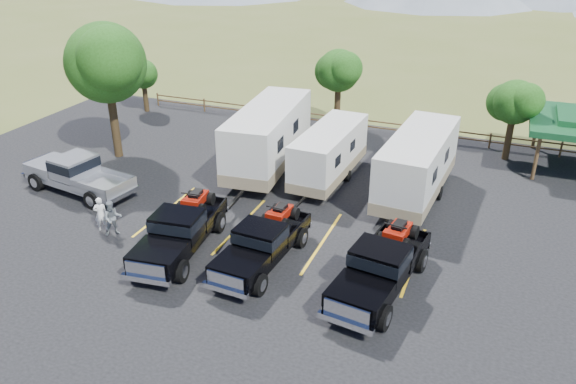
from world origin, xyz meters
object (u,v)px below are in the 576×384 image
at_px(rig_center, 263,242).
at_px(pickup_silver, 78,174).
at_px(trailer_center, 329,154).
at_px(person_b, 113,218).
at_px(tree_big_nw, 106,63).
at_px(rig_right, 382,265).
at_px(trailer_left, 268,138).
at_px(rig_left, 181,229).
at_px(person_a, 101,214).
at_px(trailer_right, 417,166).

bearing_deg(rig_center, pickup_silver, 171.19).
height_order(trailer_center, person_b, trailer_center).
bearing_deg(person_b, tree_big_nw, 85.07).
relative_size(rig_right, trailer_left, 0.64).
height_order(rig_right, pickup_silver, rig_right).
bearing_deg(trailer_left, pickup_silver, -146.61).
height_order(trailer_left, trailer_center, trailer_left).
relative_size(tree_big_nw, rig_right, 1.19).
xyz_separation_m(rig_left, person_a, (-4.25, 0.12, -0.18)).
bearing_deg(pickup_silver, trailer_center, 127.28).
bearing_deg(rig_right, trailer_left, 141.62).
bearing_deg(tree_big_nw, trailer_center, 5.87).
distance_m(rig_right, pickup_silver, 16.56).
bearing_deg(trailer_left, rig_left, -95.35).
bearing_deg(rig_left, pickup_silver, 152.91).
xyz_separation_m(trailer_right, person_b, (-11.79, -8.72, -0.92)).
bearing_deg(trailer_center, trailer_right, -2.60).
bearing_deg(trailer_right, rig_left, -129.58).
height_order(rig_left, rig_right, rig_right).
bearing_deg(person_b, trailer_left, 28.43).
xyz_separation_m(tree_big_nw, rig_center, (12.79, -7.43, -4.60)).
bearing_deg(rig_left, trailer_left, 83.36).
bearing_deg(pickup_silver, rig_left, 78.39).
xyz_separation_m(trailer_left, person_b, (-3.51, -9.28, -1.06)).
bearing_deg(rig_right, trailer_right, 99.26).
xyz_separation_m(rig_center, trailer_left, (-3.60, 8.87, 0.93)).
xyz_separation_m(rig_center, trailer_center, (-0.03, 8.74, 0.55)).
xyz_separation_m(rig_right, trailer_center, (-4.90, 8.75, 0.48)).
bearing_deg(trailer_left, trailer_right, -9.14).
distance_m(rig_center, trailer_center, 8.76).
bearing_deg(trailer_center, rig_center, -87.24).
xyz_separation_m(rig_left, person_b, (-3.50, -0.01, -0.19)).
xyz_separation_m(trailer_center, trailer_right, (4.71, -0.43, 0.23)).
height_order(tree_big_nw, trailer_center, tree_big_nw).
relative_size(trailer_center, person_b, 5.05).
height_order(rig_left, person_b, rig_left).
relative_size(person_a, person_b, 1.00).
distance_m(pickup_silver, person_b, 5.29).
distance_m(rig_left, trailer_center, 9.83).
bearing_deg(trailer_right, tree_big_nw, -173.10).
distance_m(tree_big_nw, trailer_right, 17.91).
bearing_deg(trailer_center, tree_big_nw, -171.56).
relative_size(rig_right, trailer_center, 0.80).
bearing_deg(person_b, rig_right, -38.96).
bearing_deg(tree_big_nw, pickup_silver, -75.10).
xyz_separation_m(trailer_right, person_a, (-12.55, -8.59, -0.92)).
relative_size(tree_big_nw, rig_left, 1.21).
xyz_separation_m(tree_big_nw, person_a, (4.93, -7.70, -4.73)).
bearing_deg(rig_center, trailer_center, 93.88).
bearing_deg(person_b, pickup_silver, 105.14).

